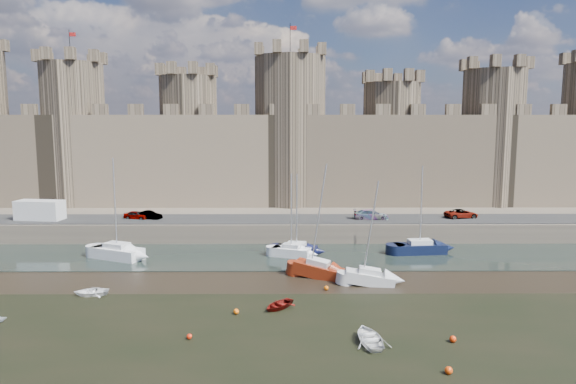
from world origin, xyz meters
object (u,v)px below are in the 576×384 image
(van, at_px, (40,210))
(car_1, at_px, (149,215))
(sailboat_4, at_px, (318,269))
(sailboat_1, at_px, (297,249))
(sailboat_5, at_px, (370,277))
(sailboat_3, at_px, (420,247))
(car_0, at_px, (136,215))
(car_3, at_px, (461,214))
(sailboat_2, at_px, (291,251))
(sailboat_0, at_px, (117,252))
(car_2, at_px, (371,215))

(van, bearing_deg, car_1, 10.30)
(van, xyz_separation_m, sailboat_4, (35.76, -17.35, -3.01))
(sailboat_1, bearing_deg, sailboat_5, -45.35)
(sailboat_3, bearing_deg, car_0, 160.86)
(car_1, distance_m, car_3, 42.01)
(sailboat_2, bearing_deg, sailboat_4, -50.42)
(car_0, xyz_separation_m, sailboat_0, (0.92, -11.06, -2.21))
(sailboat_5, bearing_deg, car_2, 86.56)
(car_3, relative_size, sailboat_5, 0.45)
(car_1, xyz_separation_m, sailboat_1, (19.53, -9.32, -2.32))
(car_2, distance_m, sailboat_2, 14.86)
(van, bearing_deg, sailboat_0, -29.60)
(car_0, xyz_separation_m, sailboat_4, (23.23, -17.99, -2.26))
(sailboat_0, bearing_deg, car_1, 109.94)
(car_2, relative_size, sailboat_5, 0.46)
(car_1, height_order, sailboat_5, sailboat_5)
(van, distance_m, sailboat_4, 39.86)
(car_2, relative_size, sailboat_1, 0.49)
(sailboat_3, bearing_deg, sailboat_0, 178.39)
(van, bearing_deg, sailboat_3, -1.55)
(car_3, bearing_deg, sailboat_3, 127.05)
(car_3, bearing_deg, sailboat_1, 101.28)
(car_3, xyz_separation_m, van, (-56.26, -1.10, 0.70))
(car_0, distance_m, sailboat_4, 29.46)
(car_1, relative_size, sailboat_0, 0.31)
(car_2, xyz_separation_m, sailboat_4, (-8.12, -17.57, -2.35))
(car_1, distance_m, sailboat_0, 11.20)
(sailboat_2, xyz_separation_m, sailboat_4, (2.61, -7.56, 0.04))
(sailboat_0, bearing_deg, sailboat_5, 5.04)
(car_0, xyz_separation_m, sailboat_1, (21.24, -9.42, -2.31))
(van, relative_size, sailboat_5, 0.61)
(van, bearing_deg, sailboat_4, -17.72)
(car_3, distance_m, van, 56.28)
(sailboat_2, bearing_deg, sailboat_3, 26.31)
(car_2, bearing_deg, sailboat_0, 112.78)
(sailboat_2, distance_m, sailboat_4, 8.00)
(sailboat_0, bearing_deg, van, 166.33)
(car_0, relative_size, car_3, 0.75)
(sailboat_2, height_order, sailboat_4, sailboat_4)
(van, relative_size, sailboat_3, 0.59)
(car_3, xyz_separation_m, sailboat_3, (-7.99, -9.36, -2.33))
(car_1, height_order, sailboat_4, sailboat_4)
(sailboat_4, bearing_deg, sailboat_0, -174.87)
(van, relative_size, sailboat_4, 0.53)
(sailboat_3, bearing_deg, sailboat_5, -129.21)
(car_2, height_order, sailboat_0, sailboat_0)
(sailboat_1, bearing_deg, car_0, 169.21)
(car_3, relative_size, van, 0.74)
(car_1, height_order, van, van)
(sailboat_3, relative_size, sailboat_5, 1.03)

